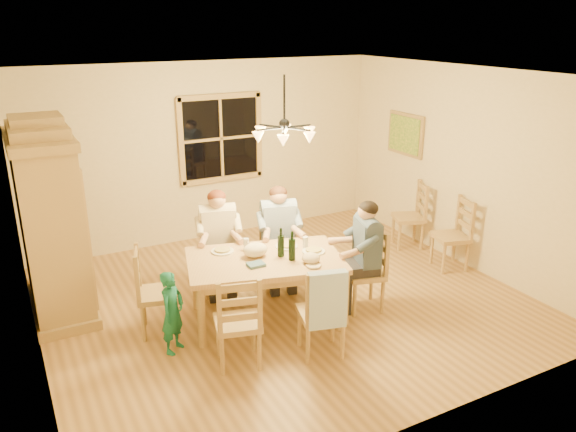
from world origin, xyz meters
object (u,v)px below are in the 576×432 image
wine_bottle_b (292,246)px  chair_spare_back (408,227)px  adult_woman (218,229)px  child (172,312)px  wine_bottle_a (281,242)px  dining_table (265,267)px  chair_near_left (238,336)px  chair_near_right (321,326)px  chandelier (284,132)px  armoire (52,226)px  chair_end_left (159,306)px  chair_far_left (220,270)px  chair_far_right (279,264)px  adult_slate_man (366,242)px  chair_spare_front (450,247)px  chair_end_right (364,285)px  adult_plaid_man (279,224)px

wine_bottle_b → chair_spare_back: (2.61, 1.16, -0.62)m
adult_woman → child: adult_woman is taller
adult_woman → wine_bottle_a: 1.00m
dining_table → chair_near_left: size_ratio=1.93×
chair_near_left → chair_near_right: bearing=-0.0°
chandelier → armoire: chandelier is taller
chair_near_left → chandelier: bearing=58.2°
adult_woman → wine_bottle_b: (0.45, -1.07, 0.08)m
chair_end_left → wine_bottle_a: bearing=90.7°
dining_table → chair_spare_back: chair_spare_back is taller
dining_table → chair_far_left: chair_far_left is taller
chair_far_right → adult_slate_man: adult_slate_man is taller
chair_far_left → chair_near_right: (0.40, -1.77, 0.00)m
chair_near_right → chair_spare_back: 3.24m
armoire → adult_woman: size_ratio=2.63×
wine_bottle_b → chair_spare_back: 2.92m
chair_far_right → chair_spare_front: 2.40m
armoire → chair_end_left: (0.88, -1.02, -0.75)m
adult_woman → adult_slate_man: same height
dining_table → adult_woman: adult_woman is taller
chair_end_right → chair_far_left: bearing=63.4°
armoire → chair_far_left: bearing=-13.6°
dining_table → child: size_ratio=2.15×
chair_near_right → adult_plaid_man: adult_plaid_man is taller
chandelier → chair_far_left: bearing=135.5°
chair_far_right → chair_near_right: (-0.33, -1.57, 0.00)m
chair_far_left → chair_spare_back: same height
armoire → child: bearing=-58.4°
chair_far_right → chair_end_right: same height
chair_near_left → wine_bottle_b: 1.17m
armoire → chair_near_left: size_ratio=2.32×
armoire → adult_plaid_man: bearing=-14.1°
chair_far_right → adult_woman: (-0.73, 0.20, 0.54)m
chair_far_right → chair_spare_back: (2.33, 0.29, 0.00)m
chair_near_left → chair_spare_front: size_ratio=1.00×
chair_near_left → chair_end_left: same height
adult_slate_man → chair_spare_back: adult_slate_man is taller
chair_near_right → chair_near_left: bearing=180.0°
chair_end_right → adult_plaid_man: adult_plaid_man is taller
chair_spare_front → chair_spare_back: same height
armoire → chair_far_left: 2.02m
adult_slate_man → child: (-2.25, 0.16, -0.40)m
armoire → adult_slate_man: (3.16, -1.63, -0.22)m
chair_far_left → child: (-0.91, -1.03, 0.14)m
adult_slate_man → wine_bottle_b: (-0.89, 0.12, 0.08)m
chandelier → child: size_ratio=0.87×
adult_woman → wine_bottle_b: adult_woman is taller
chandelier → chair_far_right: size_ratio=0.78×
chandelier → chair_near_left: bearing=-136.9°
chair_far_right → chair_spare_front: size_ratio=1.00×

